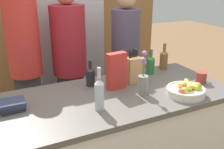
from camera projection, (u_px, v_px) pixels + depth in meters
name	position (u px, v px, depth m)	size (l,w,h in m)	color
kitchen_island	(118.00, 143.00, 2.14)	(1.76, 0.83, 0.90)	silver
back_wall_wood	(54.00, 13.00, 3.35)	(2.96, 0.12, 2.60)	olive
refrigerator	(65.00, 39.00, 3.15)	(0.76, 0.62, 2.04)	#B7B7BC
fruit_bowl	(186.00, 91.00, 1.94)	(0.28, 0.28, 0.10)	silver
knife_block	(133.00, 69.00, 2.17)	(0.12, 0.10, 0.29)	tan
flower_vase	(143.00, 81.00, 1.94)	(0.07, 0.07, 0.34)	gray
cereal_box	(116.00, 71.00, 2.03)	(0.16, 0.07, 0.29)	red
coffee_mug	(201.00, 77.00, 2.18)	(0.12, 0.09, 0.09)	#99332D
book_stack	(12.00, 105.00, 1.73)	(0.18, 0.16, 0.06)	#232328
bottle_oil	(90.00, 76.00, 2.10)	(0.07, 0.07, 0.21)	black
bottle_vinegar	(164.00, 59.00, 2.48)	(0.08, 0.08, 0.25)	brown
bottle_wine	(150.00, 64.00, 2.37)	(0.07, 0.07, 0.23)	#286633
bottle_water	(99.00, 93.00, 1.71)	(0.06, 0.06, 0.29)	#B2BCC1
person_at_sink	(25.00, 58.00, 2.41)	(0.30, 0.30, 1.79)	#383842
person_in_blue	(70.00, 60.00, 2.61)	(0.34, 0.34, 1.68)	#383842
person_in_red_tee	(125.00, 58.00, 2.79)	(0.30, 0.30, 1.62)	#383842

